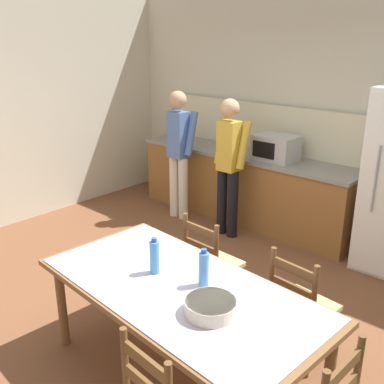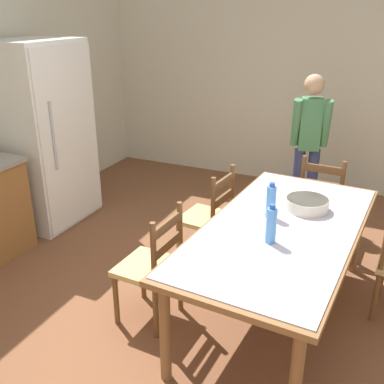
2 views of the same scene
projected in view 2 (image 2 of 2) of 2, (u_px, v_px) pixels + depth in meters
The scene contains 11 objects.
ground_plane at pixel (196, 325), 3.32m from camera, with size 8.32×8.32×0.00m, color brown.
wall_right at pixel (304, 71), 5.51m from camera, with size 0.12×5.20×2.90m, color beige.
refrigerator at pixel (44, 135), 4.65m from camera, with size 0.88×0.73×1.89m.
dining_table at pixel (281, 235), 3.17m from camera, with size 2.12×1.15×0.76m.
bottle_near_centre at pixel (271, 225), 2.89m from camera, with size 0.07×0.07×0.27m.
bottle_off_centre at pixel (271, 201), 3.24m from camera, with size 0.07×0.07×0.27m.
serving_bowl at pixel (307, 203), 3.39m from camera, with size 0.32×0.32×0.09m.
chair_side_far_right at pixel (209, 218), 3.99m from camera, with size 0.46×0.44×0.91m.
chair_side_far_left at pixel (152, 267), 3.24m from camera, with size 0.44×0.42×0.91m.
chair_head_end at pixel (322, 201), 4.34m from camera, with size 0.42×0.44×0.91m.
person_by_table at pixel (309, 140), 4.75m from camera, with size 0.32×0.43×1.55m.
Camera 2 is at (-2.46, -1.09, 2.19)m, focal length 42.00 mm.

